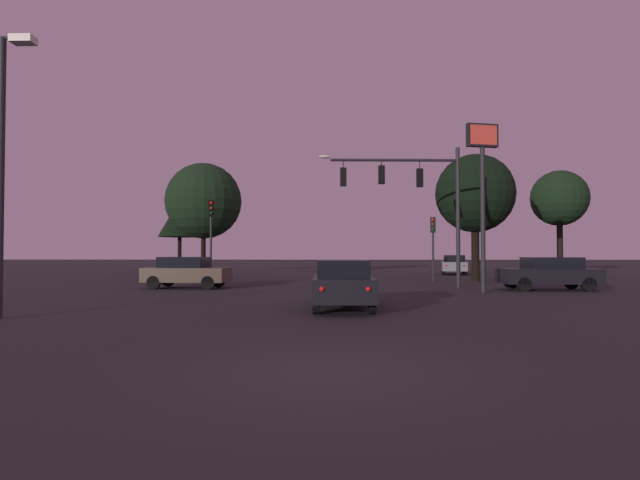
% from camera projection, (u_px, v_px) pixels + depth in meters
% --- Properties ---
extents(ground_plane, '(168.00, 168.00, 0.00)m').
position_uv_depth(ground_plane, '(330.00, 280.00, 31.87)').
color(ground_plane, black).
rests_on(ground_plane, ground).
extents(traffic_signal_mast_arm, '(6.93, 0.55, 6.89)m').
position_uv_depth(traffic_signal_mast_arm, '(413.00, 190.00, 24.51)').
color(traffic_signal_mast_arm, '#232326').
rests_on(traffic_signal_mast_arm, ground).
extents(traffic_light_corner_left, '(0.35, 0.38, 3.80)m').
position_uv_depth(traffic_light_corner_left, '(433.00, 236.00, 29.34)').
color(traffic_light_corner_left, '#232326').
rests_on(traffic_light_corner_left, ground).
extents(traffic_light_corner_right, '(0.36, 0.38, 4.64)m').
position_uv_depth(traffic_light_corner_right, '(211.00, 225.00, 27.77)').
color(traffic_light_corner_right, '#232326').
rests_on(traffic_light_corner_right, ground).
extents(car_nearside_lane, '(1.80, 4.26, 1.52)m').
position_uv_depth(car_nearside_lane, '(343.00, 283.00, 15.52)').
color(car_nearside_lane, black).
rests_on(car_nearside_lane, ground).
extents(car_crossing_left, '(4.39, 1.83, 1.52)m').
position_uv_depth(car_crossing_left, '(549.00, 273.00, 22.99)').
color(car_crossing_left, black).
rests_on(car_crossing_left, ground).
extents(car_crossing_right, '(4.18, 2.15, 1.52)m').
position_uv_depth(car_crossing_right, '(186.00, 272.00, 24.29)').
color(car_crossing_right, '#473828').
rests_on(car_crossing_right, ground).
extents(car_far_lane, '(2.64, 4.62, 1.52)m').
position_uv_depth(car_far_lane, '(454.00, 264.00, 39.16)').
color(car_far_lane, gray).
rests_on(car_far_lane, ground).
extents(parking_lot_lamp_post, '(1.70, 0.36, 7.53)m').
position_uv_depth(parking_lot_lamp_post, '(1.00, 137.00, 13.31)').
color(parking_lot_lamp_post, '#232326').
rests_on(parking_lot_lamp_post, ground).
extents(store_sign_illuminated, '(1.42, 0.54, 7.29)m').
position_uv_depth(store_sign_illuminated, '(482.00, 169.00, 21.55)').
color(store_sign_illuminated, '#232326').
rests_on(store_sign_illuminated, ground).
extents(tree_behind_sign, '(4.77, 4.77, 7.72)m').
position_uv_depth(tree_behind_sign, '(475.00, 194.00, 30.48)').
color(tree_behind_sign, black).
rests_on(tree_behind_sign, ground).
extents(tree_left_far, '(3.53, 3.53, 6.24)m').
position_uv_depth(tree_left_far, '(180.00, 218.00, 41.95)').
color(tree_left_far, black).
rests_on(tree_left_far, ground).
extents(tree_center_horizon, '(3.97, 3.97, 7.61)m').
position_uv_depth(tree_center_horizon, '(559.00, 199.00, 35.87)').
color(tree_center_horizon, black).
rests_on(tree_center_horizon, ground).
extents(tree_right_cluster, '(5.27, 5.27, 7.96)m').
position_uv_depth(tree_right_cluster, '(204.00, 201.00, 34.90)').
color(tree_right_cluster, black).
rests_on(tree_right_cluster, ground).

